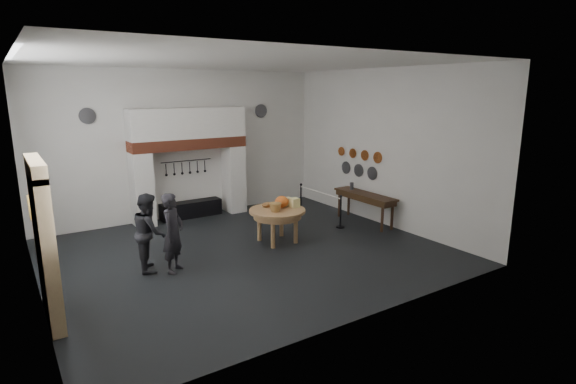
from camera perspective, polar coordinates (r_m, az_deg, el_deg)
floor at (r=11.17m, az=-5.15°, el=-7.58°), size 9.00×8.00×0.02m
ceiling at (r=10.49m, az=-5.66°, el=16.13°), size 9.00×8.00×0.02m
wall_back at (r=14.23m, az=-13.00°, el=5.91°), size 9.00×0.02×4.50m
wall_front at (r=7.36m, az=9.34°, el=-0.20°), size 9.00×0.02×4.50m
wall_left at (r=9.42m, az=-30.36°, el=1.04°), size 0.02×8.00×4.50m
wall_right at (r=13.28m, az=12.10°, el=5.48°), size 0.02×8.00×4.50m
chimney_pier_left at (r=13.65m, az=-18.04°, el=0.32°), size 0.55×0.70×2.15m
chimney_pier_right at (r=14.67m, az=-6.89°, el=1.70°), size 0.55×0.70×2.15m
hearth_brick_band at (r=13.90m, az=-12.50°, el=6.03°), size 3.50×0.72×0.32m
chimney_hood at (r=13.84m, az=-12.63°, el=8.53°), size 3.50×0.70×0.90m
iron_range at (r=14.34m, az=-12.21°, el=-2.14°), size 1.90×0.45×0.50m
utensil_rail at (r=14.22m, az=-12.79°, el=3.89°), size 1.60×0.02×0.02m
door_recess at (r=8.69m, az=-29.01°, el=-6.52°), size 0.04×1.10×2.50m
door_jamb_near at (r=8.02m, az=-27.99°, el=-7.58°), size 0.22×0.30×2.60m
door_jamb_far at (r=9.35m, az=-28.86°, el=-4.88°), size 0.22×0.30×2.60m
door_lintel at (r=8.38m, az=-29.44°, el=2.67°), size 0.22×1.70×0.30m
wall_plaque at (r=10.33m, az=-29.94°, el=-1.70°), size 0.05×0.34×0.44m
work_table at (r=11.60m, az=-1.37°, el=-2.39°), size 1.86×1.86×0.07m
pumpkin at (r=11.74m, az=-0.80°, el=-1.25°), size 0.36×0.36×0.31m
cheese_block_big at (r=11.78m, az=0.82°, el=-1.37°), size 0.22×0.22×0.24m
cheese_block_small at (r=12.02m, az=-0.06°, el=-1.18°), size 0.18×0.18×0.20m
wicker_basket at (r=11.36m, az=-1.62°, el=-1.96°), size 0.41×0.41×0.22m
bread_loaf at (r=11.81m, az=-2.68°, el=-1.62°), size 0.31×0.18×0.13m
visitor_near at (r=10.03m, az=-14.38°, el=-5.05°), size 0.75×0.75×1.75m
visitor_far at (r=10.29m, az=-17.21°, el=-4.86°), size 0.82×0.96×1.72m
side_table at (r=13.46m, az=9.75°, el=-0.30°), size 0.55×2.20×0.06m
pewter_jug at (r=13.86m, az=8.09°, el=0.73°), size 0.12×0.12×0.22m
copper_pan_a at (r=13.44m, az=11.31°, el=4.31°), size 0.03×0.34×0.34m
copper_pan_b at (r=13.83m, az=9.72°, el=4.61°), size 0.03×0.32×0.32m
copper_pan_c at (r=14.23m, az=8.21°, el=4.89°), size 0.03×0.30×0.30m
copper_pan_d at (r=14.65m, az=6.79°, el=5.16°), size 0.03×0.28×0.28m
pewter_plate_left at (r=13.66m, az=10.64°, el=2.35°), size 0.03×0.40×0.40m
pewter_plate_mid at (r=14.09m, az=8.95°, el=2.73°), size 0.03×0.40×0.40m
pewter_plate_right at (r=14.53m, az=7.37°, el=3.09°), size 0.03×0.40×0.40m
pewter_plate_back_left at (r=13.42m, az=-24.12°, el=8.81°), size 0.44×0.03×0.44m
pewter_plate_back_right at (r=15.26m, az=-3.45°, el=10.25°), size 0.44×0.03×0.44m
barrier_post_near at (r=12.99m, az=6.69°, el=-2.59°), size 0.05×0.05×0.90m
barrier_post_far at (r=14.52m, az=1.65°, el=-0.85°), size 0.05×0.05×0.90m
barrier_rope at (r=13.65m, az=4.06°, el=-0.05°), size 0.04×2.00×0.04m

